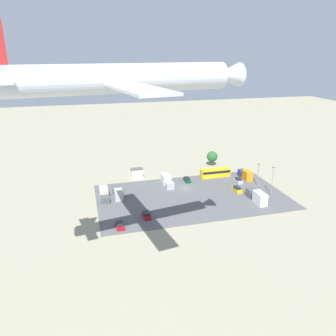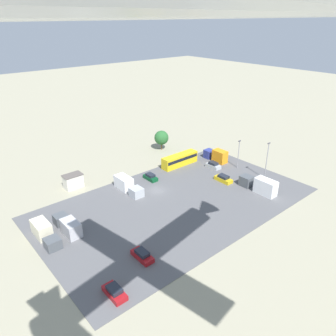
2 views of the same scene
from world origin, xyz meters
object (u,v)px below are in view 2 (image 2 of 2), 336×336
at_px(bus, 180,159).
at_px(parked_car_2, 213,165).
at_px(parked_truck_1, 260,185).
at_px(parked_car_0, 150,177).
at_px(parked_truck_0, 68,226).
at_px(parked_car_3, 142,255).
at_px(parked_truck_4, 45,233).
at_px(parked_truck_2, 127,185).
at_px(parked_car_4, 223,179).
at_px(parked_truck_3, 217,156).
at_px(parked_car_1, 115,292).
at_px(shed_building, 73,181).

relative_size(bus, parked_car_2, 2.72).
height_order(bus, parked_truck_1, parked_truck_1).
bearing_deg(parked_car_0, parked_car_2, 162.60).
height_order(bus, parked_truck_0, bus).
relative_size(parked_car_3, parked_truck_4, 0.52).
distance_m(parked_truck_1, parked_truck_2, 30.65).
bearing_deg(parked_car_4, parked_truck_3, -130.23).
bearing_deg(parked_truck_3, parked_car_2, -148.05).
distance_m(parked_car_2, parked_truck_1, 15.93).
bearing_deg(parked_truck_0, parked_car_1, -95.24).
distance_m(bus, parked_car_4, 14.22).
height_order(parked_car_1, parked_truck_1, parked_truck_1).
height_order(parked_car_0, parked_car_4, parked_car_4).
bearing_deg(parked_car_2, parked_truck_3, -148.05).
distance_m(parked_car_0, parked_truck_2, 7.61).
bearing_deg(parked_truck_2, parked_truck_4, 14.11).
height_order(parked_car_1, parked_car_2, parked_car_2).
relative_size(parked_car_0, parked_car_4, 0.88).
bearing_deg(parked_truck_1, parked_truck_0, 160.74).
relative_size(parked_car_4, parked_truck_0, 0.57).
relative_size(parked_car_1, parked_car_4, 0.93).
bearing_deg(parked_car_1, parked_car_4, -160.97).
bearing_deg(parked_truck_3, parked_car_0, 172.44).
height_order(parked_car_2, parked_car_4, parked_car_2).
bearing_deg(parked_truck_1, parked_car_3, -178.28).
height_order(parked_car_3, parked_truck_0, parked_truck_0).
bearing_deg(parked_truck_3, shed_building, 162.83).
distance_m(bus, parked_car_1, 47.14).
relative_size(parked_car_0, parked_truck_0, 0.50).
bearing_deg(parked_car_2, parked_truck_0, 2.30).
bearing_deg(parked_car_1, parked_truck_1, -173.40).
xyz_separation_m(parked_car_0, parked_car_3, (18.87, 22.21, -0.02)).
xyz_separation_m(parked_car_4, parked_truck_0, (38.05, -5.30, 0.62)).
relative_size(shed_building, bus, 0.41).
xyz_separation_m(parked_car_1, parked_truck_1, (-42.20, -4.89, 1.02)).
bearing_deg(bus, parked_car_0, -81.33).
distance_m(bus, parked_truck_0, 37.36).
relative_size(shed_building, parked_truck_1, 0.48).
relative_size(parked_car_0, parked_truck_4, 0.47).
relative_size(parked_truck_1, parked_truck_2, 1.05).
height_order(bus, parked_car_4, bus).
xyz_separation_m(parked_car_0, parked_car_4, (-13.10, 12.34, 0.02)).
height_order(bus, parked_truck_2, bus).
bearing_deg(parked_truck_4, parked_car_2, -178.72).
distance_m(parked_car_4, parked_truck_1, 9.21).
relative_size(parked_car_4, parked_truck_2, 0.52).
bearing_deg(parked_truck_2, parked_car_1, 52.65).
xyz_separation_m(parked_car_2, parked_truck_4, (46.26, 1.03, 0.61)).
distance_m(bus, parked_car_0, 11.55).
relative_size(parked_truck_2, parked_truck_4, 1.03).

